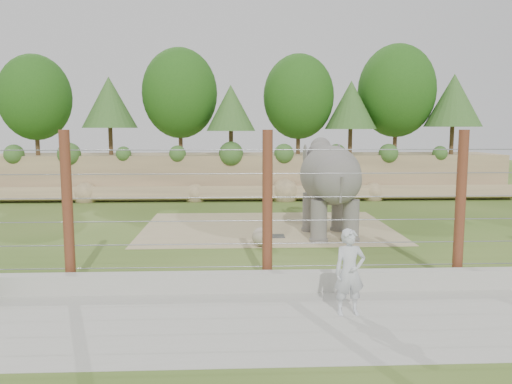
{
  "coord_description": "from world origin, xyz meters",
  "views": [
    {
      "loc": [
        -0.85,
        -16.98,
        4.04
      ],
      "look_at": [
        0.0,
        2.0,
        1.6
      ],
      "focal_mm": 35.0,
      "sensor_mm": 36.0,
      "label": 1
    }
  ],
  "objects_px": {
    "stone_ball": "(262,237)",
    "zookeeper": "(350,272)",
    "elephant": "(330,189)",
    "barrier_fence": "(267,209)"
  },
  "relations": [
    {
      "from": "stone_ball",
      "to": "zookeeper",
      "type": "distance_m",
      "value": 6.55
    },
    {
      "from": "stone_ball",
      "to": "zookeeper",
      "type": "bearing_deg",
      "value": -76.26
    },
    {
      "from": "stone_ball",
      "to": "barrier_fence",
      "type": "relative_size",
      "value": 0.03
    },
    {
      "from": "stone_ball",
      "to": "zookeeper",
      "type": "height_order",
      "value": "zookeeper"
    },
    {
      "from": "elephant",
      "to": "stone_ball",
      "type": "bearing_deg",
      "value": -149.52
    },
    {
      "from": "barrier_fence",
      "to": "zookeeper",
      "type": "xyz_separation_m",
      "value": [
        1.64,
        -2.13,
        -1.05
      ]
    },
    {
      "from": "zookeeper",
      "to": "stone_ball",
      "type": "bearing_deg",
      "value": 98.24
    },
    {
      "from": "elephant",
      "to": "barrier_fence",
      "type": "relative_size",
      "value": 0.22
    },
    {
      "from": "zookeeper",
      "to": "elephant",
      "type": "bearing_deg",
      "value": 76.67
    },
    {
      "from": "elephant",
      "to": "barrier_fence",
      "type": "bearing_deg",
      "value": -116.05
    }
  ]
}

